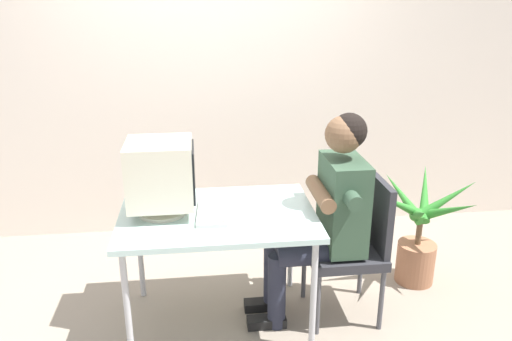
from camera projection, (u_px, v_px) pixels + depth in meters
ground_plane at (221, 320)px, 3.14m from camera, size 12.00×12.00×0.00m
wall_back at (244, 51)px, 3.98m from camera, size 8.00×0.10×3.00m
desk at (218, 222)px, 2.91m from camera, size 1.13×0.79×0.74m
crt_monitor at (161, 174)px, 2.80m from camera, size 0.37×0.35×0.43m
keyboard at (213, 211)px, 2.88m from camera, size 0.20×0.41×0.03m
office_chair at (355, 241)px, 3.06m from camera, size 0.45×0.45×0.90m
person_seated at (327, 210)px, 2.96m from camera, size 0.70×0.60×1.31m
potted_plant at (419, 235)px, 3.45m from camera, size 0.76×0.74×0.80m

